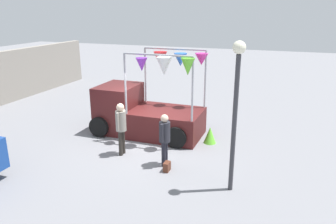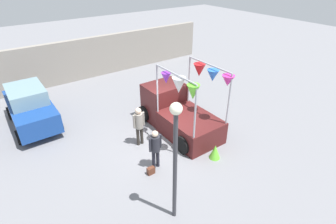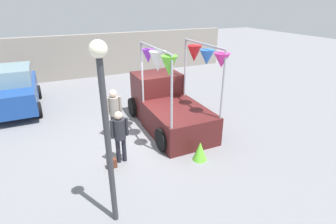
{
  "view_description": "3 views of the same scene",
  "coord_description": "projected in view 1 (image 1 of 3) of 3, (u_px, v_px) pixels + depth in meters",
  "views": [
    {
      "loc": [
        -9.74,
        -4.51,
        4.61
      ],
      "look_at": [
        0.32,
        -0.84,
        1.23
      ],
      "focal_mm": 35.0,
      "sensor_mm": 36.0,
      "label": 1
    },
    {
      "loc": [
        -5.22,
        -7.71,
        6.77
      ],
      "look_at": [
        0.18,
        -0.18,
        1.44
      ],
      "focal_mm": 28.0,
      "sensor_mm": 36.0,
      "label": 2
    },
    {
      "loc": [
        -2.71,
        -7.95,
        4.52
      ],
      "look_at": [
        0.59,
        -0.8,
        1.12
      ],
      "focal_mm": 28.0,
      "sensor_mm": 36.0,
      "label": 3
    }
  ],
  "objects": [
    {
      "name": "person_customer",
      "position": [
        165.0,
        135.0,
        9.82
      ],
      "size": [
        0.53,
        0.34,
        1.63
      ],
      "color": "black",
      "rests_on": "ground"
    },
    {
      "name": "handbag",
      "position": [
        167.0,
        167.0,
        9.7
      ],
      "size": [
        0.28,
        0.16,
        0.28
      ],
      "primitive_type": "cube",
      "color": "#592D1E",
      "rests_on": "ground"
    },
    {
      "name": "person_vendor",
      "position": [
        121.0,
        124.0,
        10.55
      ],
      "size": [
        0.53,
        0.34,
        1.75
      ],
      "color": "#2D2823",
      "rests_on": "ground"
    },
    {
      "name": "folded_kite_bundle_lime",
      "position": [
        210.0,
        135.0,
        11.69
      ],
      "size": [
        0.45,
        0.45,
        0.6
      ],
      "primitive_type": "cone",
      "rotation": [
        0.0,
        0.0,
        0.03
      ],
      "color": "#66CC33",
      "rests_on": "ground"
    },
    {
      "name": "ground_plane",
      "position": [
        143.0,
        145.0,
        11.58
      ],
      "size": [
        60.0,
        60.0,
        0.0
      ],
      "primitive_type": "plane",
      "color": "slate"
    },
    {
      "name": "vendor_truck",
      "position": [
        142.0,
        110.0,
        12.52
      ],
      "size": [
        2.44,
        4.13,
        3.2
      ],
      "color": "#4C1919",
      "rests_on": "ground"
    },
    {
      "name": "street_lamp",
      "position": [
        236.0,
        97.0,
        7.98
      ],
      "size": [
        0.32,
        0.32,
        3.91
      ],
      "color": "#333338",
      "rests_on": "ground"
    }
  ]
}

